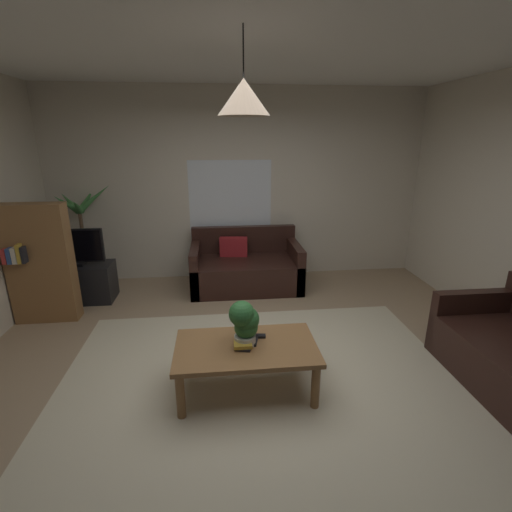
% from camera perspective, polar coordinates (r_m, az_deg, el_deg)
% --- Properties ---
extents(floor, '(5.50, 5.22, 0.02)m').
position_cam_1_polar(floor, '(3.60, 0.53, -17.80)').
color(floor, '#9E8466').
rests_on(floor, ground).
extents(rug, '(3.58, 2.87, 0.01)m').
position_cam_1_polar(rug, '(3.43, 0.94, -19.55)').
color(rug, beige).
rests_on(rug, ground).
extents(wall_back, '(5.62, 0.06, 2.78)m').
position_cam_1_polar(wall_back, '(5.60, -2.59, 10.75)').
color(wall_back, beige).
rests_on(wall_back, ground).
extents(ceiling, '(5.50, 5.22, 0.02)m').
position_cam_1_polar(ceiling, '(3.00, 0.71, 31.44)').
color(ceiling, white).
extents(window_pane, '(1.22, 0.01, 1.19)m').
position_cam_1_polar(window_pane, '(5.59, -3.99, 8.48)').
color(window_pane, white).
extents(couch_under_window, '(1.54, 0.89, 0.82)m').
position_cam_1_polar(couch_under_window, '(5.34, -1.63, -1.98)').
color(couch_under_window, black).
rests_on(couch_under_window, ground).
extents(coffee_table, '(1.18, 0.67, 0.43)m').
position_cam_1_polar(coffee_table, '(3.20, -1.53, -14.63)').
color(coffee_table, olive).
rests_on(coffee_table, ground).
extents(book_on_table_0, '(0.15, 0.14, 0.02)m').
position_cam_1_polar(book_on_table_0, '(3.13, -1.99, -13.88)').
color(book_on_table_0, black).
rests_on(book_on_table_0, coffee_table).
extents(book_on_table_1, '(0.15, 0.12, 0.03)m').
position_cam_1_polar(book_on_table_1, '(3.12, -2.04, -13.49)').
color(book_on_table_1, gold).
rests_on(book_on_table_1, coffee_table).
extents(remote_on_table_0, '(0.16, 0.07, 0.02)m').
position_cam_1_polar(remote_on_table_0, '(3.28, 0.07, -12.25)').
color(remote_on_table_0, black).
rests_on(remote_on_table_0, coffee_table).
extents(remote_on_table_1, '(0.09, 0.17, 0.02)m').
position_cam_1_polar(remote_on_table_1, '(3.21, -0.24, -12.94)').
color(remote_on_table_1, black).
rests_on(remote_on_table_1, coffee_table).
extents(potted_plant_on_table, '(0.26, 0.24, 0.39)m').
position_cam_1_polar(potted_plant_on_table, '(3.10, -1.76, -10.04)').
color(potted_plant_on_table, beige).
rests_on(potted_plant_on_table, coffee_table).
extents(tv_stand, '(0.90, 0.44, 0.50)m').
position_cam_1_polar(tv_stand, '(5.43, -25.72, -3.74)').
color(tv_stand, black).
rests_on(tv_stand, ground).
extents(tv, '(0.77, 0.16, 0.49)m').
position_cam_1_polar(tv, '(5.27, -26.52, 1.23)').
color(tv, black).
rests_on(tv, tv_stand).
extents(potted_palm_corner, '(0.77, 0.67, 1.49)m').
position_cam_1_polar(potted_palm_corner, '(5.83, -24.83, 1.38)').
color(potted_palm_corner, beige).
rests_on(potted_palm_corner, ground).
extents(bookshelf_corner, '(0.70, 0.31, 1.40)m').
position_cam_1_polar(bookshelf_corner, '(4.90, -30.41, -1.05)').
color(bookshelf_corner, olive).
rests_on(bookshelf_corner, ground).
extents(pendant_lamp, '(0.36, 0.36, 0.56)m').
position_cam_1_polar(pendant_lamp, '(2.71, -1.90, 23.33)').
color(pendant_lamp, black).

